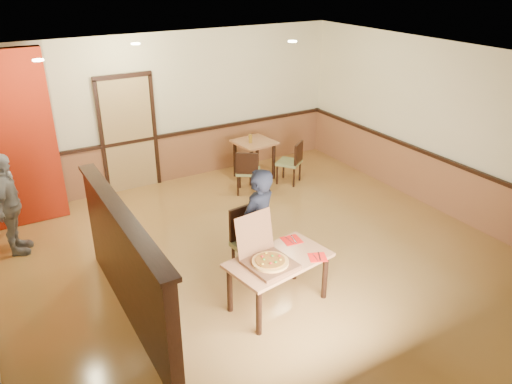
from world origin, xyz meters
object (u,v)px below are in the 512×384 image
(side_chair_right, at_px, (292,161))
(condiment, at_px, (250,139))
(diner_chair, at_px, (251,240))
(pizza_box, at_px, (267,259))
(main_table, at_px, (279,266))
(side_table, at_px, (254,150))
(side_chair_left, at_px, (248,170))
(passerby, at_px, (9,205))
(diner, at_px, (258,227))

(side_chair_right, xyz_separation_m, condiment, (-0.59, 0.56, 0.38))
(diner_chair, xyz_separation_m, pizza_box, (-0.21, -0.76, 0.20))
(main_table, relative_size, pizza_box, 1.97)
(side_table, distance_m, pizza_box, 4.16)
(side_chair_left, bearing_deg, passerby, 35.20)
(passerby, xyz_separation_m, condiment, (4.32, 0.63, 0.07))
(diner_chair, xyz_separation_m, condiment, (1.63, 2.87, 0.30))
(side_chair_left, height_order, pizza_box, pizza_box)
(side_chair_left, bearing_deg, pizza_box, 98.77)
(side_chair_right, bearing_deg, side_chair_left, -35.67)
(diner_chair, distance_m, side_chair_left, 2.62)
(diner_chair, relative_size, side_chair_left, 1.17)
(diner_chair, bearing_deg, side_chair_right, 39.40)
(side_table, xyz_separation_m, pizza_box, (-1.95, -3.67, 0.16))
(side_chair_left, height_order, side_table, side_chair_left)
(passerby, height_order, pizza_box, passerby)
(main_table, distance_m, side_table, 4.05)
(side_chair_left, xyz_separation_m, side_table, (0.49, 0.60, 0.12))
(side_table, relative_size, passerby, 0.50)
(condiment, bearing_deg, main_table, -114.78)
(side_chair_left, relative_size, condiment, 5.08)
(side_chair_left, distance_m, side_chair_right, 0.97)
(diner_chair, distance_m, condiment, 3.31)
(main_table, xyz_separation_m, side_chair_right, (2.26, 3.04, -0.11))
(main_table, relative_size, diner_chair, 1.36)
(diner_chair, xyz_separation_m, side_chair_left, (1.25, 2.31, -0.08))
(diner, bearing_deg, passerby, -64.05)
(condiment, bearing_deg, diner, -118.04)
(passerby, bearing_deg, side_chair_right, -71.76)
(diner, xyz_separation_m, pizza_box, (-0.23, -0.61, -0.07))
(diner, distance_m, condiment, 3.42)
(diner_chair, xyz_separation_m, diner, (0.02, -0.15, 0.26))
(pizza_box, bearing_deg, condiment, 55.97)
(main_table, relative_size, diner, 0.83)
(side_chair_left, bearing_deg, side_chair_right, -145.61)
(main_table, xyz_separation_m, condiment, (1.67, 3.61, 0.28))
(passerby, bearing_deg, pizza_box, -123.00)
(side_table, relative_size, diner, 0.48)
(side_chair_right, height_order, diner, diner)
(side_chair_right, bearing_deg, main_table, 17.67)
(side_table, height_order, diner, diner)
(pizza_box, bearing_deg, diner_chair, 67.37)
(diner_chair, height_order, side_chair_left, diner_chair)
(passerby, relative_size, pizza_box, 2.26)
(diner, distance_m, passerby, 3.62)
(main_table, relative_size, passerby, 0.87)
(main_table, relative_size, condiment, 8.08)
(side_chair_left, distance_m, diner, 2.77)
(side_chair_left, bearing_deg, condiment, -89.58)
(side_chair_right, xyz_separation_m, passerby, (-4.91, -0.06, 0.32))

